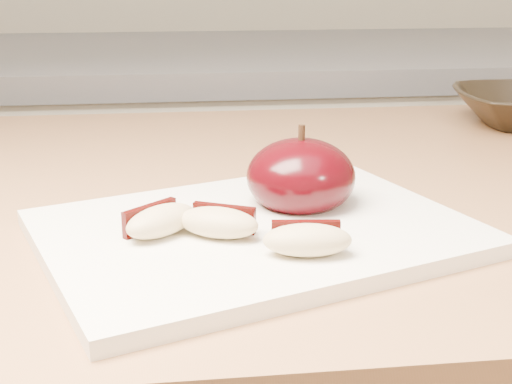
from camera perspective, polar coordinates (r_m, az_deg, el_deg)
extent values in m
cube|color=silver|center=(1.47, -4.67, -7.84)|extent=(2.40, 0.60, 0.90)
cube|color=slate|center=(1.33, -5.19, 10.60)|extent=(2.40, 0.62, 0.04)
cube|color=#9A6743|center=(0.66, -2.97, -0.89)|extent=(1.64, 0.64, 0.04)
cube|color=white|center=(0.52, 0.00, -3.25)|extent=(0.36, 0.31, 0.01)
ellipsoid|color=black|center=(0.56, 3.60, 1.23)|extent=(0.10, 0.10, 0.06)
cylinder|color=black|center=(0.55, 3.67, 4.75)|extent=(0.01, 0.01, 0.01)
ellipsoid|color=#CDB382|center=(0.50, -7.60, -2.29)|extent=(0.06, 0.06, 0.02)
cube|color=black|center=(0.51, -8.50, -2.05)|extent=(0.04, 0.03, 0.02)
ellipsoid|color=#CDB382|center=(0.49, -3.04, -2.46)|extent=(0.06, 0.05, 0.02)
cube|color=black|center=(0.50, -2.55, -2.08)|extent=(0.04, 0.02, 0.02)
ellipsoid|color=#CDB382|center=(0.46, 4.12, -3.86)|extent=(0.06, 0.03, 0.02)
cube|color=black|center=(0.47, 4.00, -3.40)|extent=(0.05, 0.01, 0.02)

